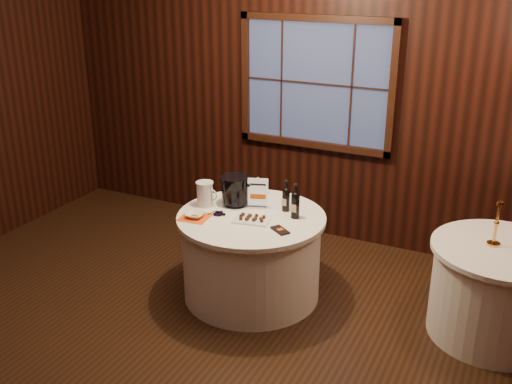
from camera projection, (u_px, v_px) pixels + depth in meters
The scene contains 15 objects.
ground at pixel (193, 355), 4.56m from camera, with size 6.00×6.00×0.00m, color black.
back_wall at pixel (316, 93), 6.07m from camera, with size 6.00×0.10×3.00m.
main_table at pixel (251, 255), 5.26m from camera, with size 1.28×1.28×0.77m.
side_table at pixel (497, 291), 4.69m from camera, with size 1.08×1.08×0.77m.
sign_stand at pixel (258, 197), 5.24m from camera, with size 0.17×0.13×0.29m.
port_bottle_left at pixel (286, 198), 5.17m from camera, with size 0.07×0.07×0.28m.
port_bottle_right at pixel (295, 203), 5.03m from camera, with size 0.07×0.08×0.31m.
ice_bucket at pixel (235, 190), 5.29m from camera, with size 0.26×0.26×0.26m.
chocolate_plate at pixel (252, 219), 5.01m from camera, with size 0.33×0.25×0.04m.
chocolate_box at pixel (280, 230), 4.82m from camera, with size 0.17×0.09×0.01m, color black.
grape_bunch at pixel (218, 214), 5.10m from camera, with size 0.17×0.10×0.04m.
glass_pitcher at pixel (205, 194), 5.28m from camera, with size 0.21×0.16×0.22m.
orange_napkin at pixel (195, 217), 5.08m from camera, with size 0.24×0.24×0.00m, color #FB5115.
cracker_bowl at pixel (195, 215), 5.07m from camera, with size 0.16×0.16×0.04m, color white.
brass_candlestick at pixel (496, 230), 4.54m from camera, with size 0.10×0.10×0.36m.
Camera 1 is at (2.10, -3.19, 2.82)m, focal length 42.00 mm.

